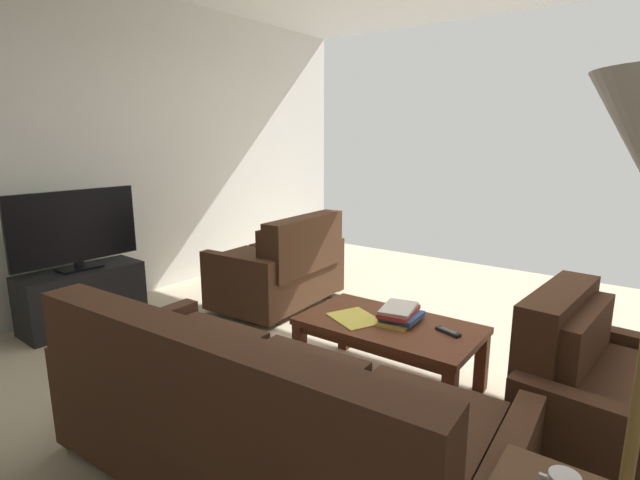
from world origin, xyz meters
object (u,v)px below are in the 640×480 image
object	(u,v)px
coffee_table	(389,332)
tv_remote	(448,332)
sofa_main	(259,420)
loveseat_near	(282,267)
flat_tv	(75,229)
armchair_side	(622,408)
book_stack	(399,314)
loose_magazine	(355,318)
tv_stand	(82,297)

from	to	relation	value
coffee_table	tv_remote	bearing A→B (deg)	-170.83
sofa_main	coffee_table	bearing A→B (deg)	-89.64
loveseat_near	coffee_table	distance (m)	1.64
flat_tv	armchair_side	bearing A→B (deg)	-172.43
armchair_side	book_stack	bearing A→B (deg)	-9.05
loveseat_near	flat_tv	bearing A→B (deg)	52.91
coffee_table	loose_magazine	xyz separation A→B (m)	(0.21, 0.07, 0.07)
flat_tv	sofa_main	bearing A→B (deg)	167.77
sofa_main	tv_remote	world-z (taller)	sofa_main
flat_tv	book_stack	world-z (taller)	flat_tv
armchair_side	loose_magazine	xyz separation A→B (m)	(1.45, -0.06, 0.07)
tv_stand	armchair_side	world-z (taller)	armchair_side
sofa_main	armchair_side	xyz separation A→B (m)	(-1.24, -1.04, -0.01)
tv_stand	tv_remote	xyz separation A→B (m)	(-2.85, -0.69, 0.18)
tv_stand	sofa_main	bearing A→B (deg)	167.76
armchair_side	book_stack	xyz separation A→B (m)	(1.21, -0.19, 0.11)
loose_magazine	loveseat_near	bearing A→B (deg)	-95.74
coffee_table	flat_tv	xyz separation A→B (m)	(2.49, 0.63, 0.47)
book_stack	flat_tv	bearing A→B (deg)	15.22
flat_tv	loose_magazine	world-z (taller)	flat_tv
book_stack	tv_remote	xyz separation A→B (m)	(-0.32, -0.00, -0.04)
armchair_side	tv_remote	xyz separation A→B (m)	(0.89, -0.19, 0.07)
sofa_main	coffee_table	world-z (taller)	sofa_main
sofa_main	tv_stand	xyz separation A→B (m)	(2.50, -0.54, -0.11)
book_stack	sofa_main	bearing A→B (deg)	88.52
loveseat_near	tv_stand	distance (m)	1.69
loveseat_near	flat_tv	distance (m)	1.74
tv_remote	armchair_side	bearing A→B (deg)	167.68
sofa_main	loose_magazine	size ratio (longest dim) A/B	6.58
sofa_main	armchair_side	bearing A→B (deg)	-139.99
loveseat_near	coffee_table	size ratio (longest dim) A/B	1.10
sofa_main	flat_tv	world-z (taller)	flat_tv
sofa_main	coffee_table	distance (m)	1.18
sofa_main	tv_stand	size ratio (longest dim) A/B	2.20
flat_tv	loose_magazine	bearing A→B (deg)	-166.22
tv_stand	book_stack	size ratio (longest dim) A/B	2.90
book_stack	loose_magazine	size ratio (longest dim) A/B	1.03
coffee_table	tv_remote	xyz separation A→B (m)	(-0.36, -0.06, 0.07)
tv_stand	loose_magazine	distance (m)	2.36
loveseat_near	loose_magazine	xyz separation A→B (m)	(-1.27, 0.78, 0.05)
tv_stand	armchair_side	bearing A→B (deg)	-172.44
loveseat_near	loose_magazine	size ratio (longest dim) A/B	3.77
tv_stand	tv_remote	distance (m)	2.94
sofa_main	armchair_side	size ratio (longest dim) A/B	2.08
coffee_table	loose_magazine	world-z (taller)	loose_magazine
sofa_main	loose_magazine	bearing A→B (deg)	-79.10
tv_remote	loose_magazine	world-z (taller)	tv_remote
sofa_main	tv_stand	bearing A→B (deg)	-12.24
flat_tv	tv_remote	distance (m)	2.96
loveseat_near	book_stack	distance (m)	1.66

